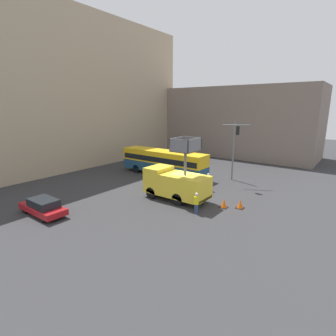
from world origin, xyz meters
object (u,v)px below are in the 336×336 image
Objects in this scene: utility_truck at (176,183)px; traffic_cone_near_truck at (240,204)px; traffic_cone_mid_road at (224,204)px; parked_car_curbside at (43,207)px; road_worker_directing at (208,182)px; city_bus at (163,161)px; traffic_light_pole at (235,143)px; road_worker_near_truck at (196,203)px.

utility_truck reaches higher than traffic_cone_near_truck.
parked_car_curbside is at bearing 133.07° from traffic_cone_mid_road.
road_worker_directing reaches higher than parked_car_curbside.
traffic_cone_near_truck is at bearing -74.77° from utility_truck.
city_bus is 12.21m from traffic_cone_mid_road.
traffic_light_pole is at bearing -164.95° from city_bus.
road_worker_directing is at bearing -14.68° from utility_truck.
traffic_cone_near_truck is (3.24, -2.38, -0.52)m from road_worker_near_truck.
utility_truck is 11.27m from parked_car_curbside.
utility_truck is at bearing 134.54° from city_bus.
utility_truck is at bearing 167.93° from traffic_light_pole.
city_bus is 6.55× the size of road_worker_near_truck.
traffic_cone_mid_road is 0.17× the size of parked_car_curbside.
traffic_cone_near_truck is at bearing -58.61° from traffic_cone_mid_road.
road_worker_directing is 2.42× the size of traffic_cone_mid_road.
city_bus is at bearing 68.46° from traffic_cone_near_truck.
utility_truck is at bearing 100.44° from traffic_cone_mid_road.
traffic_cone_near_truck is at bearing -47.91° from parked_car_curbside.
road_worker_near_truck is (-1.71, -3.24, -0.74)m from utility_truck.
traffic_light_pole is at bearing 28.04° from traffic_cone_near_truck.
utility_truck is 4.71m from traffic_cone_mid_road.
traffic_light_pole reaches higher than road_worker_directing.
road_worker_directing is (4.15, -1.09, -0.71)m from utility_truck.
road_worker_near_truck is 6.25m from road_worker_directing.
traffic_light_pole is 1.52× the size of parked_car_curbside.
traffic_cone_near_truck is 16.12m from parked_car_curbside.
traffic_light_pole is 11.04m from road_worker_near_truck.
city_bus is 6.36× the size of road_worker_directing.
traffic_cone_near_truck is at bearing 136.43° from road_worker_near_truck.
traffic_cone_mid_road is (2.54, -1.22, -0.53)m from road_worker_near_truck.
traffic_cone_mid_road is at bearing -46.93° from parked_car_curbside.
city_bus is at bearing 45.49° from utility_truck.
road_worker_near_truck reaches higher than traffic_cone_near_truck.
utility_truck is 3.31× the size of road_worker_directing.
traffic_cone_mid_road is at bearing -28.26° from road_worker_directing.
traffic_light_pole is at bearing 96.74° from road_worker_directing.
city_bus is 15.43× the size of traffic_cone_mid_road.
traffic_cone_mid_road is at bearing 152.36° from city_bus.
traffic_cone_near_truck is 1.36m from traffic_cone_mid_road.
city_bus is at bearing -179.52° from road_worker_directing.
traffic_light_pole is 3.72× the size of road_worker_directing.
traffic_cone_near_truck is (-4.74, -12.00, -1.47)m from city_bus.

